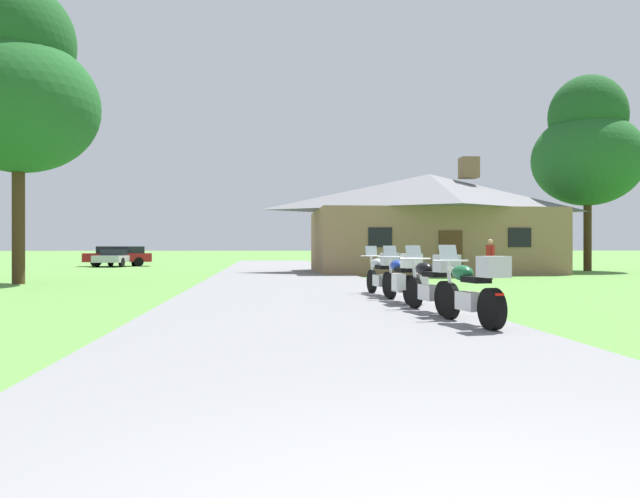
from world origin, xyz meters
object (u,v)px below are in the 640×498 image
Objects in this scene: motorcycle_black_second_in_row at (432,284)px; tree_left_near at (18,87)px; motorcycle_green_nearest_to_camera at (474,291)px; parked_red_suv_far_left at (119,255)px; parked_silver_sedan_far_left at (116,257)px; motorcycle_blue_third_in_row at (404,278)px; tree_right_of_lodge at (588,147)px; motorcycle_silver_farthest_in_row at (382,274)px; bystander_red_shirt_near_lodge at (490,257)px.

motorcycle_black_second_in_row is 17.84m from tree_left_near.
parked_red_suv_far_left is (-13.52, 34.88, 0.16)m from motorcycle_green_nearest_to_camera.
parked_red_suv_far_left is at bearing 102.55° from motorcycle_green_nearest_to_camera.
motorcycle_black_second_in_row is (-0.12, 1.98, 0.00)m from motorcycle_green_nearest_to_camera.
parked_red_suv_far_left is 0.77m from parked_silver_sedan_far_left.
motorcycle_blue_third_in_row is at bearing 82.46° from motorcycle_black_second_in_row.
motorcycle_green_nearest_to_camera is at bearing -122.14° from tree_right_of_lodge.
bystander_red_shirt_near_lodge is (6.20, 8.66, 0.31)m from motorcycle_silver_farthest_in_row.
motorcycle_silver_farthest_in_row is at bearing 82.82° from motorcycle_black_second_in_row.
bystander_red_shirt_near_lodge reaches higher than motorcycle_green_nearest_to_camera.
tree_left_near is 2.47× the size of parked_silver_sedan_far_left.
tree_left_near reaches higher than parked_silver_sedan_far_left.
parked_red_suv_far_left is (-1.37, 21.42, -6.32)m from tree_left_near.
motorcycle_blue_third_in_row is 32.78m from parked_silver_sedan_far_left.
bystander_red_shirt_near_lodge reaches higher than motorcycle_blue_third_in_row.
motorcycle_silver_farthest_in_row is 23.86m from tree_right_of_lodge.
tree_left_near is (-12.02, 11.48, 6.48)m from motorcycle_black_second_in_row.
tree_right_of_lodge is (14.87, 23.66, 6.39)m from motorcycle_green_nearest_to_camera.
motorcycle_blue_third_in_row is at bearing -167.59° from parked_red_suv_far_left.
motorcycle_black_second_in_row is at bearing 84.89° from motorcycle_green_nearest_to_camera.
tree_right_of_lodge is at bearing 20.68° from tree_left_near.
parked_red_suv_far_left is at bearing 103.15° from motorcycle_black_second_in_row.
bystander_red_shirt_near_lodge reaches higher than motorcycle_black_second_in_row.
parked_silver_sedan_far_left is (-1.38, 20.66, -6.45)m from tree_left_near.
motorcycle_blue_third_in_row is at bearing -127.69° from tree_right_of_lodge.
parked_red_suv_far_left is (-13.26, 28.53, 0.16)m from motorcycle_silver_farthest_in_row.
motorcycle_blue_third_in_row is 1.00× the size of motorcycle_silver_farthest_in_row.
motorcycle_silver_farthest_in_row is 30.78m from parked_silver_sedan_far_left.
motorcycle_black_second_in_row is 1.00× the size of motorcycle_silver_farthest_in_row.
motorcycle_green_nearest_to_camera is 0.47× the size of parked_silver_sedan_far_left.
tree_right_of_lodge reaches higher than motorcycle_black_second_in_row.
motorcycle_blue_third_in_row is at bearing 144.12° from bystander_red_shirt_near_lodge.
motorcycle_blue_third_in_row is at bearing -59.46° from parked_silver_sedan_far_left.
motorcycle_black_second_in_row is at bearing 148.64° from bystander_red_shirt_near_lodge.
tree_left_near is at bearing 123.42° from motorcycle_green_nearest_to_camera.
motorcycle_green_nearest_to_camera is 1.99m from motorcycle_black_second_in_row.
tree_left_near is (-11.97, 9.28, 6.49)m from motorcycle_blue_third_in_row.
tree_left_near is 22.37m from parked_red_suv_far_left.
parked_silver_sedan_far_left is (-13.34, 29.94, 0.03)m from motorcycle_blue_third_in_row.
bystander_red_shirt_near_lodge is at bearing 4.87° from tree_left_near.
parked_silver_sedan_far_left is (-19.46, 19.12, -0.29)m from bystander_red_shirt_near_lodge.
motorcycle_black_second_in_row and motorcycle_blue_third_in_row have the same top height.
tree_right_of_lodge is 2.27× the size of parked_red_suv_far_left.
motorcycle_black_second_in_row is 1.00× the size of motorcycle_blue_third_in_row.
tree_right_of_lodge is (14.99, 21.67, 6.39)m from motorcycle_black_second_in_row.
parked_silver_sedan_far_left is at bearing 108.12° from motorcycle_blue_third_in_row.
parked_red_suv_far_left reaches higher than motorcycle_green_nearest_to_camera.
tree_left_near is 28.87m from tree_right_of_lodge.
tree_left_near reaches higher than bystander_red_shirt_near_lodge.
parked_red_suv_far_left reaches higher than motorcycle_black_second_in_row.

